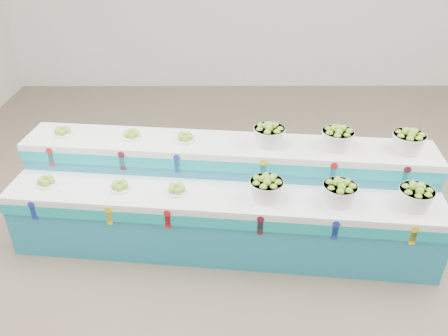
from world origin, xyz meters
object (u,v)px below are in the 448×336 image
at_px(display_stand, 224,197).
at_px(basket_lower_left, 266,188).
at_px(plate_upper_mid, 132,134).
at_px(basket_upper_right, 408,141).

height_order(display_stand, basket_lower_left, display_stand).
bearing_deg(plate_upper_mid, basket_lower_left, -26.49).
bearing_deg(display_stand, plate_upper_mid, 165.16).
distance_m(basket_lower_left, plate_upper_mid, 1.56).
bearing_deg(plate_upper_mid, display_stand, -21.01).
xyz_separation_m(basket_lower_left, basket_upper_right, (1.43, 0.39, 0.30)).
relative_size(plate_upper_mid, basket_upper_right, 0.65).
bearing_deg(basket_upper_right, basket_lower_left, -164.93).
height_order(basket_lower_left, plate_upper_mid, plate_upper_mid).
height_order(display_stand, plate_upper_mid, plate_upper_mid).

